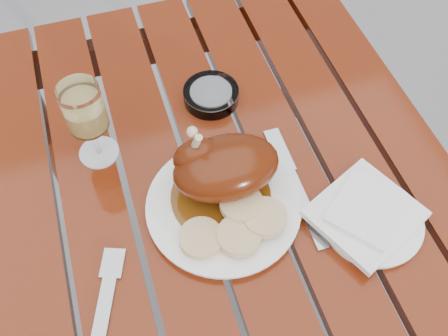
# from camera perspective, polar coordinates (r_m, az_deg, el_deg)

# --- Properties ---
(table) EXTENTS (0.80, 1.20, 0.75)m
(table) POSITION_cam_1_polar(r_m,az_deg,el_deg) (1.18, 1.64, -14.68)
(table) COLOR maroon
(table) RESTS_ON ground
(dinner_plate) EXTENTS (0.33, 0.33, 0.02)m
(dinner_plate) POSITION_cam_1_polar(r_m,az_deg,el_deg) (0.84, -0.05, -4.41)
(dinner_plate) COLOR white
(dinner_plate) RESTS_ON table
(roast_duck) EXTENTS (0.19, 0.17, 0.13)m
(roast_duck) POSITION_cam_1_polar(r_m,az_deg,el_deg) (0.81, -0.25, 0.06)
(roast_duck) COLOR #5E300A
(roast_duck) RESTS_ON dinner_plate
(bread_dumplings) EXTENTS (0.18, 0.12, 0.03)m
(bread_dumplings) POSITION_cam_1_polar(r_m,az_deg,el_deg) (0.80, 1.44, -6.36)
(bread_dumplings) COLOR #E1C389
(bread_dumplings) RESTS_ON dinner_plate
(wine_glass) EXTENTS (0.08, 0.08, 0.17)m
(wine_glass) POSITION_cam_1_polar(r_m,az_deg,el_deg) (0.87, -15.17, 4.91)
(wine_glass) COLOR #D8B962
(wine_glass) RESTS_ON table
(side_plate) EXTENTS (0.22, 0.22, 0.01)m
(side_plate) POSITION_cam_1_polar(r_m,az_deg,el_deg) (0.86, 16.50, -5.85)
(side_plate) COLOR white
(side_plate) RESTS_ON table
(napkin) EXTENTS (0.20, 0.20, 0.01)m
(napkin) POSITION_cam_1_polar(r_m,az_deg,el_deg) (0.85, 15.83, -5.05)
(napkin) COLOR white
(napkin) RESTS_ON side_plate
(ashtray) EXTENTS (0.13, 0.13, 0.03)m
(ashtray) POSITION_cam_1_polar(r_m,az_deg,el_deg) (0.98, -1.49, 8.34)
(ashtray) COLOR #B2B7BC
(ashtray) RESTS_ON table
(fork) EXTENTS (0.08, 0.17, 0.01)m
(fork) POSITION_cam_1_polar(r_m,az_deg,el_deg) (0.79, -13.64, -15.84)
(fork) COLOR gray
(fork) RESTS_ON table
(knife) EXTENTS (0.02, 0.22, 0.01)m
(knife) POSITION_cam_1_polar(r_m,az_deg,el_deg) (0.87, 8.59, -2.98)
(knife) COLOR gray
(knife) RESTS_ON table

